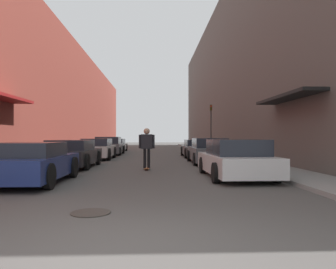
{
  "coord_description": "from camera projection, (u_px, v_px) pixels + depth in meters",
  "views": [
    {
      "loc": [
        0.37,
        -3.82,
        1.35
      ],
      "look_at": [
        0.94,
        10.16,
        1.45
      ],
      "focal_mm": 35.0,
      "sensor_mm": 36.0,
      "label": 1
    }
  ],
  "objects": [
    {
      "name": "ground",
      "position": [
        150.0,
        155.0,
        23.94
      ],
      "size": [
        110.89,
        110.89,
        0.0
      ],
      "primitive_type": "plane",
      "color": "#4C4947"
    },
    {
      "name": "curb_strip_left",
      "position": [
        92.0,
        151.0,
        28.77
      ],
      "size": [
        1.8,
        50.4,
        0.12
      ],
      "color": "gray",
      "rests_on": "ground"
    },
    {
      "name": "curb_strip_right",
      "position": [
        208.0,
        151.0,
        29.19
      ],
      "size": [
        1.8,
        50.4,
        0.12
      ],
      "color": "gray",
      "rests_on": "ground"
    },
    {
      "name": "building_row_left",
      "position": [
        59.0,
        100.0,
        28.68
      ],
      "size": [
        4.9,
        50.4,
        9.16
      ],
      "color": "brown",
      "rests_on": "ground"
    },
    {
      "name": "building_row_right",
      "position": [
        240.0,
        78.0,
        29.35
      ],
      "size": [
        4.9,
        50.4,
        13.33
      ],
      "color": "#564C47",
      "rests_on": "ground"
    },
    {
      "name": "parked_car_left_0",
      "position": [
        30.0,
        163.0,
        9.51
      ],
      "size": [
        2.04,
        4.1,
        1.19
      ],
      "color": "navy",
      "rests_on": "ground"
    },
    {
      "name": "parked_car_left_1",
      "position": [
        72.0,
        154.0,
        14.38
      ],
      "size": [
        1.97,
        4.32,
        1.21
      ],
      "color": "#232326",
      "rests_on": "ground"
    },
    {
      "name": "parked_car_left_2",
      "position": [
        98.0,
        149.0,
        19.77
      ],
      "size": [
        1.86,
        4.04,
        1.24
      ],
      "color": "silver",
      "rests_on": "ground"
    },
    {
      "name": "parked_car_left_3",
      "position": [
        109.0,
        146.0,
        24.73
      ],
      "size": [
        2.04,
        4.5,
        1.35
      ],
      "color": "#515459",
      "rests_on": "ground"
    },
    {
      "name": "parked_car_left_4",
      "position": [
        116.0,
        145.0,
        30.08
      ],
      "size": [
        1.86,
        4.54,
        1.17
      ],
      "color": "silver",
      "rests_on": "ground"
    },
    {
      "name": "parked_car_right_0",
      "position": [
        236.0,
        159.0,
        10.8
      ],
      "size": [
        1.98,
        4.28,
        1.26
      ],
      "color": "silver",
      "rests_on": "ground"
    },
    {
      "name": "parked_car_right_1",
      "position": [
        209.0,
        151.0,
        16.62
      ],
      "size": [
        1.88,
        4.53,
        1.28
      ],
      "color": "#515459",
      "rests_on": "ground"
    },
    {
      "name": "parked_car_right_2",
      "position": [
        198.0,
        148.0,
        21.83
      ],
      "size": [
        1.99,
        4.61,
        1.16
      ],
      "color": "#515459",
      "rests_on": "ground"
    },
    {
      "name": "skateboarder",
      "position": [
        147.0,
        144.0,
        13.44
      ],
      "size": [
        0.65,
        0.78,
        1.7
      ],
      "color": "brown",
      "rests_on": "ground"
    },
    {
      "name": "manhole_cover",
      "position": [
        91.0,
        213.0,
        5.78
      ],
      "size": [
        0.7,
        0.7,
        0.02
      ],
      "color": "#332D28",
      "rests_on": "ground"
    },
    {
      "name": "traffic_light",
      "position": [
        211.0,
        123.0,
        26.25
      ],
      "size": [
        0.16,
        0.22,
        3.8
      ],
      "color": "#2D2D2D",
      "rests_on": "curb_strip_right"
    }
  ]
}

